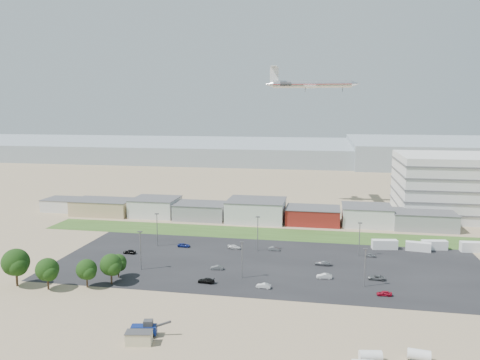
% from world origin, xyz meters
% --- Properties ---
extents(ground, '(700.00, 700.00, 0.00)m').
position_xyz_m(ground, '(0.00, 0.00, 0.00)').
color(ground, '#8A7B58').
rests_on(ground, ground).
extents(parking_lot, '(120.00, 50.00, 0.01)m').
position_xyz_m(parking_lot, '(5.00, 20.00, 0.01)').
color(parking_lot, black).
rests_on(parking_lot, ground).
extents(grass_strip, '(160.00, 16.00, 0.02)m').
position_xyz_m(grass_strip, '(0.00, 52.00, 0.01)').
color(grass_strip, '#314B1C').
rests_on(grass_strip, ground).
extents(hills_backdrop, '(700.00, 200.00, 9.00)m').
position_xyz_m(hills_backdrop, '(40.00, 315.00, 4.50)').
color(hills_backdrop, gray).
rests_on(hills_backdrop, ground).
extents(building_row, '(170.00, 20.00, 8.00)m').
position_xyz_m(building_row, '(-17.00, 71.00, 4.00)').
color(building_row, silver).
rests_on(building_row, ground).
extents(portable_shed, '(5.30, 3.39, 2.48)m').
position_xyz_m(portable_shed, '(-12.74, -29.86, 1.24)').
color(portable_shed, beige).
rests_on(portable_shed, ground).
extents(telehandler, '(8.09, 4.07, 3.22)m').
position_xyz_m(telehandler, '(-13.04, -26.72, 1.61)').
color(telehandler, navy).
rests_on(telehandler, ground).
extents(storage_tank_nw, '(4.10, 2.51, 2.30)m').
position_xyz_m(storage_tank_nw, '(28.94, -28.42, 1.15)').
color(storage_tank_nw, silver).
rests_on(storage_tank_nw, ground).
extents(storage_tank_ne, '(4.05, 2.42, 2.29)m').
position_xyz_m(storage_tank_ne, '(37.24, -26.53, 1.15)').
color(storage_tank_ne, silver).
rests_on(storage_tank_ne, ground).
extents(box_trailer_a, '(8.01, 3.51, 2.90)m').
position_xyz_m(box_trailer_a, '(39.09, 40.73, 1.45)').
color(box_trailer_a, silver).
rests_on(box_trailer_a, ground).
extents(box_trailer_b, '(7.58, 3.29, 2.75)m').
position_xyz_m(box_trailer_b, '(49.04, 40.51, 1.38)').
color(box_trailer_b, silver).
rests_on(box_trailer_b, ground).
extents(box_trailer_c, '(7.87, 3.50, 2.85)m').
position_xyz_m(box_trailer_c, '(54.27, 43.01, 1.43)').
color(box_trailer_c, silver).
rests_on(box_trailer_c, ground).
extents(box_trailer_d, '(8.40, 3.19, 3.08)m').
position_xyz_m(box_trailer_d, '(65.81, 42.66, 1.54)').
color(box_trailer_d, silver).
rests_on(box_trailer_d, ground).
extents(tree_far_left, '(7.12, 7.12, 10.69)m').
position_xyz_m(tree_far_left, '(-53.72, -8.07, 5.34)').
color(tree_far_left, black).
rests_on(tree_far_left, ground).
extents(tree_left, '(5.91, 5.91, 8.87)m').
position_xyz_m(tree_left, '(-44.81, -8.76, 4.43)').
color(tree_left, black).
rests_on(tree_left, ground).
extents(tree_mid, '(5.36, 5.36, 8.04)m').
position_xyz_m(tree_mid, '(-36.27, -5.72, 4.02)').
color(tree_mid, black).
rests_on(tree_mid, ground).
extents(tree_right, '(5.81, 5.81, 8.72)m').
position_xyz_m(tree_right, '(-31.44, -2.43, 4.36)').
color(tree_right, black).
rests_on(tree_right, ground).
extents(tree_near, '(4.69, 4.69, 7.03)m').
position_xyz_m(tree_near, '(-31.72, 2.11, 3.52)').
color(tree_near, black).
rests_on(tree_near, ground).
extents(lightpole_front_l, '(1.26, 0.52, 10.68)m').
position_xyz_m(lightpole_front_l, '(-28.30, 8.87, 5.34)').
color(lightpole_front_l, slate).
rests_on(lightpole_front_l, ground).
extents(lightpole_front_m, '(1.13, 0.47, 9.57)m').
position_xyz_m(lightpole_front_m, '(-0.15, 7.59, 4.79)').
color(lightpole_front_m, slate).
rests_on(lightpole_front_m, ground).
extents(lightpole_front_r, '(1.13, 0.47, 9.63)m').
position_xyz_m(lightpole_front_r, '(30.51, 7.15, 4.82)').
color(lightpole_front_r, slate).
rests_on(lightpole_front_r, ground).
extents(lightpole_back_l, '(1.24, 0.52, 10.58)m').
position_xyz_m(lightpole_back_l, '(-31.80, 30.85, 5.29)').
color(lightpole_back_l, slate).
rests_on(lightpole_back_l, ground).
extents(lightpole_back_m, '(1.27, 0.53, 10.78)m').
position_xyz_m(lightpole_back_m, '(0.40, 31.65, 5.39)').
color(lightpole_back_m, slate).
rests_on(lightpole_back_m, ground).
extents(lightpole_back_r, '(1.20, 0.50, 10.19)m').
position_xyz_m(lightpole_back_r, '(30.77, 31.85, 5.09)').
color(lightpole_back_r, slate).
rests_on(lightpole_back_r, ground).
extents(airliner, '(43.30, 30.73, 12.36)m').
position_xyz_m(airliner, '(13.28, 105.93, 54.22)').
color(airliner, silver).
extents(parked_car_0, '(4.41, 2.18, 1.20)m').
position_xyz_m(parked_car_0, '(33.87, 12.51, 0.60)').
color(parked_car_0, '#595B5E').
rests_on(parked_car_0, ground).
extents(parked_car_1, '(4.03, 1.75, 1.29)m').
position_xyz_m(parked_car_1, '(20.81, 11.10, 0.64)').
color(parked_car_1, silver).
rests_on(parked_car_1, ground).
extents(parked_car_2, '(3.56, 1.57, 1.19)m').
position_xyz_m(parked_car_2, '(34.69, 2.17, 0.60)').
color(parked_car_2, maroon).
rests_on(parked_car_2, ground).
extents(parked_car_3, '(4.43, 2.13, 1.24)m').
position_xyz_m(parked_car_3, '(-8.37, 2.42, 0.62)').
color(parked_car_3, black).
rests_on(parked_car_3, ground).
extents(parked_car_4, '(3.62, 1.55, 1.16)m').
position_xyz_m(parked_car_4, '(-7.95, 12.54, 0.58)').
color(parked_car_4, '#595B5E').
rests_on(parked_car_4, ground).
extents(parked_car_5, '(3.89, 1.73, 1.30)m').
position_xyz_m(parked_car_5, '(-37.19, 21.46, 0.65)').
color(parked_car_5, black).
rests_on(parked_car_5, ground).
extents(parked_car_6, '(4.35, 2.22, 1.21)m').
position_xyz_m(parked_car_6, '(-6.97, 32.10, 0.60)').
color(parked_car_6, silver).
rests_on(parked_car_6, ground).
extents(parked_car_8, '(3.29, 1.55, 1.09)m').
position_xyz_m(parked_car_8, '(34.14, 31.66, 0.54)').
color(parked_car_8, '#A5A5AA').
rests_on(parked_car_8, ground).
extents(parked_car_9, '(4.10, 2.09, 1.11)m').
position_xyz_m(parked_car_9, '(-23.13, 31.21, 0.55)').
color(parked_car_9, navy).
rests_on(parked_car_9, ground).
extents(parked_car_11, '(3.57, 1.35, 1.16)m').
position_xyz_m(parked_car_11, '(5.45, 32.65, 0.58)').
color(parked_car_11, '#595B5E').
rests_on(parked_car_11, ground).
extents(parked_car_12, '(4.53, 2.05, 1.29)m').
position_xyz_m(parked_car_12, '(20.15, 21.45, 0.64)').
color(parked_car_12, '#A5A5AA').
rests_on(parked_car_12, ground).
extents(parked_car_13, '(3.73, 1.63, 1.19)m').
position_xyz_m(parked_car_13, '(6.30, 1.72, 0.60)').
color(parked_car_13, silver).
rests_on(parked_car_13, ground).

